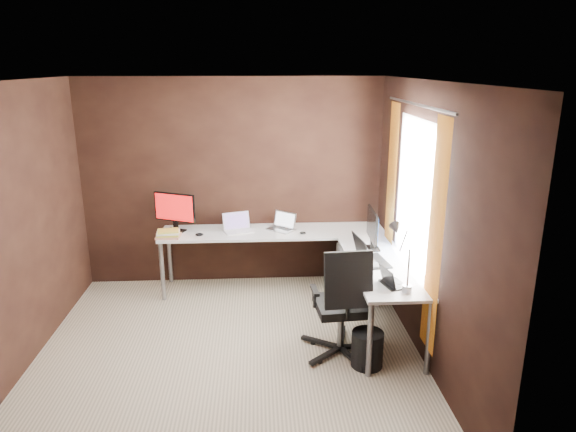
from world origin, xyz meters
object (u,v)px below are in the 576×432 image
(laptop_white, at_px, (238,227))
(book_stack, at_px, (168,234))
(drawer_pedestal, at_px, (357,274))
(laptop_black_small, at_px, (391,281))
(wastebasket, at_px, (367,349))
(laptop_silver, at_px, (282,226))
(laptop_black_big, at_px, (368,257))
(monitor_right, at_px, (372,227))
(desk_lamp, at_px, (400,248))
(monitor_left, at_px, (175,210))
(office_chair, at_px, (342,323))

(laptop_white, relative_size, book_stack, 1.37)
(drawer_pedestal, bearing_deg, laptop_black_small, -87.93)
(wastebasket, bearing_deg, laptop_silver, 110.58)
(drawer_pedestal, height_order, book_stack, book_stack)
(laptop_black_big, height_order, book_stack, laptop_black_big)
(laptop_silver, bearing_deg, wastebasket, -30.87)
(monitor_right, height_order, book_stack, monitor_right)
(desk_lamp, bearing_deg, laptop_black_small, 126.64)
(book_stack, bearing_deg, monitor_right, -13.13)
(laptop_black_big, bearing_deg, laptop_black_small, -178.29)
(monitor_left, xyz_separation_m, desk_lamp, (2.19, -1.78, 0.13))
(laptop_black_small, xyz_separation_m, book_stack, (-2.21, 1.46, 0.00))
(laptop_white, relative_size, office_chair, 0.34)
(book_stack, height_order, office_chair, office_chair)
(desk_lamp, bearing_deg, monitor_left, 154.74)
(laptop_silver, bearing_deg, desk_lamp, -23.69)
(laptop_black_big, xyz_separation_m, wastebasket, (-0.12, -0.68, -0.62))
(laptop_black_big, bearing_deg, drawer_pedestal, -11.87)
(monitor_right, bearing_deg, monitor_left, 73.48)
(monitor_right, bearing_deg, desk_lamp, -177.17)
(laptop_black_big, distance_m, wastebasket, 0.93)
(monitor_left, bearing_deg, laptop_silver, 23.33)
(monitor_right, height_order, laptop_black_small, monitor_right)
(laptop_silver, relative_size, book_stack, 1.36)
(office_chair, height_order, wastebasket, office_chair)
(monitor_left, xyz_separation_m, monitor_right, (2.18, -0.75, -0.01))
(laptop_black_small, xyz_separation_m, wastebasket, (-0.22, -0.12, -0.60))
(monitor_right, relative_size, office_chair, 0.48)
(laptop_white, xyz_separation_m, desk_lamp, (1.46, -1.72, 0.34))
(laptop_black_small, relative_size, wastebasket, 0.87)
(laptop_black_big, xyz_separation_m, book_stack, (-2.11, 0.90, -0.02))
(monitor_left, height_order, book_stack, monitor_left)
(laptop_silver, height_order, wastebasket, laptop_silver)
(laptop_black_small, distance_m, book_stack, 2.65)
(laptop_black_big, distance_m, office_chair, 0.74)
(laptop_silver, bearing_deg, monitor_left, -142.38)
(drawer_pedestal, relative_size, monitor_left, 1.22)
(laptop_black_big, bearing_deg, laptop_silver, 27.60)
(laptop_white, xyz_separation_m, wastebasket, (1.21, -1.76, -0.61))
(drawer_pedestal, bearing_deg, book_stack, 175.04)
(desk_lamp, bearing_deg, drawer_pedestal, 107.21)
(laptop_white, distance_m, wastebasket, 2.22)
(monitor_left, height_order, laptop_black_small, monitor_left)
(monitor_left, bearing_deg, monitor_right, 5.26)
(monitor_left, xyz_separation_m, laptop_black_big, (2.06, -1.13, -0.20))
(monitor_right, height_order, laptop_black_big, monitor_right)
(wastebasket, bearing_deg, monitor_right, 77.02)
(laptop_white, height_order, book_stack, laptop_white)
(office_chair, bearing_deg, laptop_black_small, -16.47)
(monitor_right, xyz_separation_m, wastebasket, (-0.24, -1.06, -0.81))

